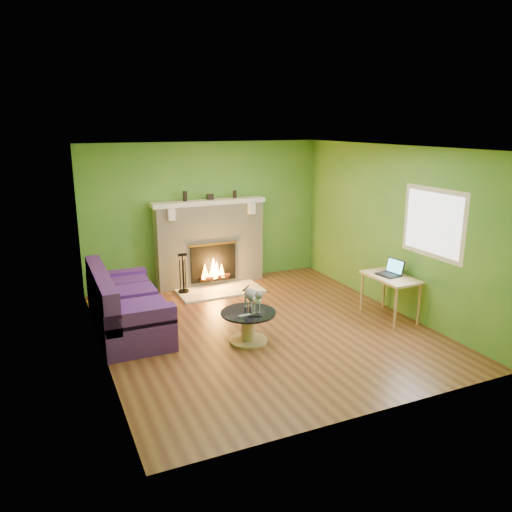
{
  "coord_description": "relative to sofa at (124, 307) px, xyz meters",
  "views": [
    {
      "loc": [
        -2.88,
        -6.19,
        2.91
      ],
      "look_at": [
        0.08,
        0.4,
        0.99
      ],
      "focal_mm": 35.0,
      "sensor_mm": 36.0,
      "label": 1
    }
  ],
  "objects": [
    {
      "name": "remote_black",
      "position": [
        1.5,
        -1.27,
        0.08
      ],
      "size": [
        0.17,
        0.09,
        0.02
      ],
      "primitive_type": "cube",
      "rotation": [
        0.0,
        0.0,
        -0.31
      ],
      "color": "black",
      "rests_on": "coffee_table"
    },
    {
      "name": "fire_tools",
      "position": [
        1.23,
        1.2,
        0.03
      ],
      "size": [
        0.19,
        0.19,
        0.71
      ],
      "primitive_type": null,
      "color": "black",
      "rests_on": "hearth"
    },
    {
      "name": "remote_silver",
      "position": [
        1.38,
        -1.21,
        0.08
      ],
      "size": [
        0.17,
        0.05,
        0.02
      ],
      "primitive_type": "cube",
      "rotation": [
        0.0,
        0.0,
        0.04
      ],
      "color": "gray",
      "rests_on": "coffee_table"
    },
    {
      "name": "cat",
      "position": [
        1.56,
        -1.04,
        0.25
      ],
      "size": [
        0.21,
        0.56,
        0.35
      ],
      "primitive_type": null,
      "rotation": [
        0.0,
        0.0,
        0.02
      ],
      "color": "slate",
      "rests_on": "coffee_table"
    },
    {
      "name": "floor",
      "position": [
        1.86,
        -0.75,
        -0.35
      ],
      "size": [
        5.0,
        5.0,
        0.0
      ],
      "primitive_type": "plane",
      "color": "#5B2E1A",
      "rests_on": "ground"
    },
    {
      "name": "window_pane",
      "position": [
        4.09,
        -1.65,
        1.2
      ],
      "size": [
        0.0,
        1.06,
        1.06
      ],
      "primitive_type": "plane",
      "rotation": [
        1.57,
        0.0,
        -1.57
      ],
      "color": "white",
      "rests_on": "wall_right"
    },
    {
      "name": "fireplace",
      "position": [
        1.86,
        1.57,
        0.42
      ],
      "size": [
        2.1,
        0.46,
        1.58
      ],
      "color": "beige",
      "rests_on": "floor"
    },
    {
      "name": "mantel",
      "position": [
        1.86,
        1.55,
        1.19
      ],
      "size": [
        2.1,
        0.28,
        0.08
      ],
      "primitive_type": "cube",
      "color": "white",
      "rests_on": "fireplace"
    },
    {
      "name": "laptop",
      "position": [
        3.79,
        -1.13,
        0.44
      ],
      "size": [
        0.34,
        0.37,
        0.25
      ],
      "primitive_type": null,
      "rotation": [
        0.0,
        0.0,
        0.15
      ],
      "color": "black",
      "rests_on": "desk"
    },
    {
      "name": "desk",
      "position": [
        3.81,
        -1.18,
        0.24
      ],
      "size": [
        0.53,
        0.91,
        0.67
      ],
      "color": "tan",
      "rests_on": "floor"
    },
    {
      "name": "wall_back",
      "position": [
        1.86,
        1.75,
        0.95
      ],
      "size": [
        5.0,
        0.0,
        5.0
      ],
      "primitive_type": "plane",
      "rotation": [
        1.57,
        0.0,
        0.0
      ],
      "color": "#3F7F29",
      "rests_on": "floor"
    },
    {
      "name": "wall_right",
      "position": [
        4.11,
        -0.75,
        0.95
      ],
      "size": [
        0.0,
        5.0,
        5.0
      ],
      "primitive_type": "plane",
      "rotation": [
        1.57,
        0.0,
        -1.57
      ],
      "color": "#3F7F29",
      "rests_on": "floor"
    },
    {
      "name": "mantel_vase_right",
      "position": [
        2.37,
        1.58,
        1.3
      ],
      "size": [
        0.07,
        0.07,
        0.14
      ],
      "primitive_type": "cylinder",
      "color": "black",
      "rests_on": "mantel"
    },
    {
      "name": "mantel_vase_left",
      "position": [
        1.42,
        1.58,
        1.32
      ],
      "size": [
        0.08,
        0.08,
        0.18
      ],
      "primitive_type": "cylinder",
      "color": "black",
      "rests_on": "mantel"
    },
    {
      "name": "sofa",
      "position": [
        0.0,
        0.0,
        0.0
      ],
      "size": [
        0.92,
        2.03,
        0.91
      ],
      "color": "#441B67",
      "rests_on": "floor"
    },
    {
      "name": "wall_front",
      "position": [
        1.86,
        -3.25,
        0.95
      ],
      "size": [
        5.0,
        0.0,
        5.0
      ],
      "primitive_type": "plane",
      "rotation": [
        -1.57,
        0.0,
        0.0
      ],
      "color": "#3F7F29",
      "rests_on": "floor"
    },
    {
      "name": "mantel_box",
      "position": [
        1.89,
        1.58,
        1.28
      ],
      "size": [
        0.12,
        0.08,
        0.1
      ],
      "primitive_type": "cube",
      "color": "black",
      "rests_on": "mantel"
    },
    {
      "name": "coffee_table",
      "position": [
        1.48,
        -1.09,
        -0.11
      ],
      "size": [
        0.76,
        0.76,
        0.43
      ],
      "color": "tan",
      "rests_on": "floor"
    },
    {
      "name": "window_frame",
      "position": [
        4.1,
        -1.65,
        1.2
      ],
      "size": [
        0.0,
        1.2,
        1.2
      ],
      "primitive_type": "plane",
      "rotation": [
        1.57,
        0.0,
        -1.57
      ],
      "color": "silver",
      "rests_on": "wall_right"
    },
    {
      "name": "hearth",
      "position": [
        1.86,
        1.05,
        -0.34
      ],
      "size": [
        1.5,
        0.75,
        0.03
      ],
      "primitive_type": "cube",
      "color": "beige",
      "rests_on": "floor"
    },
    {
      "name": "ceiling",
      "position": [
        1.86,
        -0.75,
        2.25
      ],
      "size": [
        5.0,
        5.0,
        0.0
      ],
      "primitive_type": "plane",
      "rotation": [
        3.14,
        0.0,
        0.0
      ],
      "color": "white",
      "rests_on": "wall_back"
    },
    {
      "name": "wall_left",
      "position": [
        -0.39,
        -0.75,
        0.95
      ],
      "size": [
        0.0,
        5.0,
        5.0
      ],
      "primitive_type": "plane",
      "rotation": [
        1.57,
        0.0,
        1.57
      ],
      "color": "#3F7F29",
      "rests_on": "floor"
    }
  ]
}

